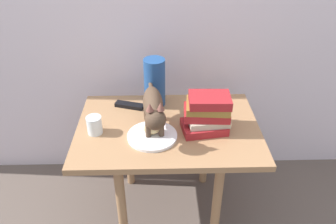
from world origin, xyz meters
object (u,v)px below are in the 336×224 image
Objects in this scene: bread_roll at (152,128)px; green_vase at (155,82)px; candle_jar at (95,126)px; tv_remote at (129,105)px; cat at (153,107)px; book_stack at (207,113)px; side_table at (168,139)px; plate at (152,136)px.

green_vase is (0.01, 0.28, 0.09)m from bread_roll.
candle_jar reaches higher than tv_remote.
cat reaches higher than candle_jar.
candle_jar is (-0.27, 0.03, -0.00)m from bread_roll.
cat is at bearing -90.81° from green_vase.
book_stack is at bearing -44.09° from green_vase.
tv_remote is (0.14, 0.22, -0.03)m from candle_jar.
book_stack is (0.18, -0.03, 0.17)m from side_table.
candle_jar is at bearing -172.69° from side_table.
green_vase is at bearing 87.88° from bread_roll.
plate is 0.27m from book_stack.
book_stack reaches higher than bread_roll.
green_vase reaches higher than plate.
cat is at bearing -148.71° from side_table.
green_vase is at bearing 29.71° from tv_remote.
side_table is 0.24m from book_stack.
bread_roll is (0.00, 0.01, 0.03)m from plate.
candle_jar is 0.57× the size of tv_remote.
book_stack is at bearing 13.14° from plate.
cat reaches higher than tv_remote.
bread_roll is 0.17× the size of cat.
plate reaches higher than side_table.
side_table is 1.81× the size of cat.
cat reaches higher than side_table.
side_table is 0.28m from tv_remote.
cat is 2.11× the size of book_stack.
cat is 0.29m from candle_jar.
candle_jar reaches higher than side_table.
book_stack reaches higher than candle_jar.
side_table is 10.84× the size of bread_roll.
green_vase is at bearing 89.19° from cat.
candle_jar is at bearing -178.14° from book_stack.
bread_roll is at bearing -46.26° from tv_remote.
side_table is 0.30m from green_vase.
plate is 0.04m from bread_roll.
plate is 0.13m from cat.
tv_remote reaches higher than plate.
candle_jar is 0.26m from tv_remote.
plate is 0.47× the size of cat.
tv_remote is (-0.12, 0.26, 0.00)m from plate.
side_table is at bearing 31.29° from cat.
green_vase is 0.18m from tv_remote.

